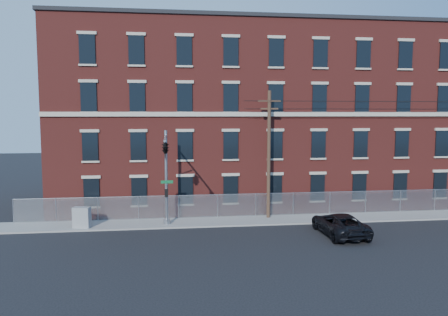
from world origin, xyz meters
The scene contains 8 objects.
ground centered at (0.00, 0.00, 0.00)m, with size 140.00×140.00×0.00m, color black.
sidewalk centered at (12.00, 5.00, 0.06)m, with size 65.00×3.00×0.12m, color gray.
mill_building centered at (12.00, 13.93, 8.15)m, with size 55.30×14.32×16.30m.
chain_link_fence centered at (12.00, 6.30, 1.06)m, with size 59.06×0.06×1.85m.
traffic_signal_mast centered at (-6.00, 2.18, 5.39)m, with size 0.90×6.75×7.00m.
utility_pole_near centered at (2.00, 5.60, 5.34)m, with size 1.80×0.28×10.00m.
pickup_truck centered at (5.82, 0.45, 0.76)m, with size 2.52×5.47×1.52m, color black.
utility_cabinet centered at (-12.09, 4.20, 0.87)m, with size 1.20×0.60×1.50m, color gray.
Camera 1 is at (-5.71, -27.51, 8.27)m, focal length 34.74 mm.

